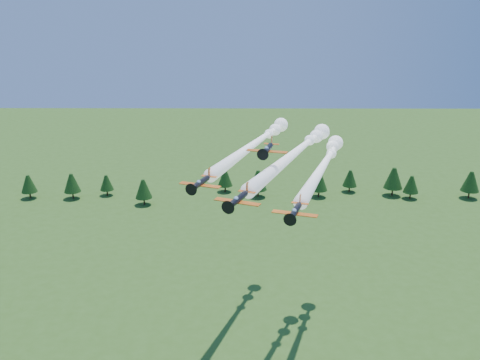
{
  "coord_description": "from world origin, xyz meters",
  "views": [
    {
      "loc": [
        -0.79,
        -86.8,
        72.23
      ],
      "look_at": [
        -1.38,
        0.0,
        43.63
      ],
      "focal_mm": 40.0,
      "sensor_mm": 36.0,
      "label": 1
    }
  ],
  "objects_px": {
    "plane_left": "(257,142)",
    "plane_slot": "(267,149)",
    "plane_lead": "(297,151)",
    "plane_right": "(325,163)"
  },
  "relations": [
    {
      "from": "plane_lead",
      "to": "plane_slot",
      "type": "distance_m",
      "value": 14.99
    },
    {
      "from": "plane_lead",
      "to": "plane_right",
      "type": "xyz_separation_m",
      "value": [
        6.64,
        5.11,
        -4.06
      ]
    },
    {
      "from": "plane_right",
      "to": "plane_slot",
      "type": "distance_m",
      "value": 23.73
    },
    {
      "from": "plane_left",
      "to": "plane_slot",
      "type": "bearing_deg",
      "value": -67.35
    },
    {
      "from": "plane_slot",
      "to": "plane_right",
      "type": "bearing_deg",
      "value": 67.8
    },
    {
      "from": "plane_left",
      "to": "plane_lead",
      "type": "bearing_deg",
      "value": -40.48
    },
    {
      "from": "plane_lead",
      "to": "plane_right",
      "type": "height_order",
      "value": "plane_lead"
    },
    {
      "from": "plane_left",
      "to": "plane_slot",
      "type": "relative_size",
      "value": 6.52
    },
    {
      "from": "plane_right",
      "to": "plane_slot",
      "type": "relative_size",
      "value": 6.25
    },
    {
      "from": "plane_lead",
      "to": "plane_left",
      "type": "height_order",
      "value": "plane_lead"
    }
  ]
}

